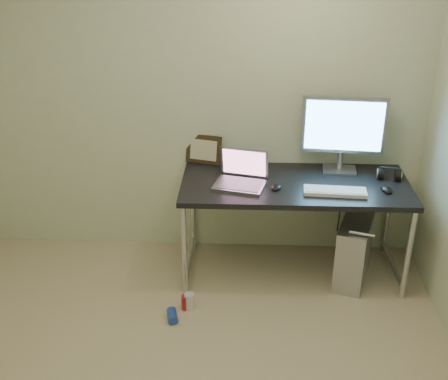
# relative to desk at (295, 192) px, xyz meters

# --- Properties ---
(wall_back) EXTENTS (3.50, 0.02, 2.50)m
(wall_back) POSITION_rel_desk_xyz_m (-0.76, 0.36, 0.58)
(wall_back) COLOR beige
(wall_back) RESTS_ON ground
(desk) EXTENTS (1.64, 0.72, 0.75)m
(desk) POSITION_rel_desk_xyz_m (0.00, 0.00, 0.00)
(desk) COLOR black
(desk) RESTS_ON ground
(tower_computer) EXTENTS (0.34, 0.51, 0.52)m
(tower_computer) POSITION_rel_desk_xyz_m (0.45, -0.10, -0.43)
(tower_computer) COLOR #B6B7BB
(tower_computer) RESTS_ON ground
(cable_a) EXTENTS (0.01, 0.16, 0.69)m
(cable_a) POSITION_rel_desk_xyz_m (0.40, 0.31, -0.27)
(cable_a) COLOR black
(cable_a) RESTS_ON ground
(cable_b) EXTENTS (0.02, 0.11, 0.71)m
(cable_b) POSITION_rel_desk_xyz_m (0.49, 0.29, -0.29)
(cable_b) COLOR black
(cable_b) RESTS_ON ground
(can_red) EXTENTS (0.07, 0.07, 0.11)m
(can_red) POSITION_rel_desk_xyz_m (-0.76, -0.52, -0.62)
(can_red) COLOR #B01F26
(can_red) RESTS_ON ground
(can_white) EXTENTS (0.07, 0.07, 0.13)m
(can_white) POSITION_rel_desk_xyz_m (-0.73, -0.52, -0.61)
(can_white) COLOR silver
(can_white) RESTS_ON ground
(can_blue) EXTENTS (0.09, 0.13, 0.07)m
(can_blue) POSITION_rel_desk_xyz_m (-0.84, -0.64, -0.64)
(can_blue) COLOR #2341A6
(can_blue) RESTS_ON ground
(laptop) EXTENTS (0.41, 0.36, 0.24)m
(laptop) POSITION_rel_desk_xyz_m (-0.39, -0.03, 0.13)
(laptop) COLOR #A0A1A7
(laptop) RESTS_ON desk
(monitor) EXTENTS (0.61, 0.20, 0.57)m
(monitor) POSITION_rel_desk_xyz_m (0.35, 0.23, 0.41)
(monitor) COLOR #A0A1A7
(monitor) RESTS_ON desk
(keyboard) EXTENTS (0.44, 0.17, 0.03)m
(keyboard) POSITION_rel_desk_xyz_m (0.26, -0.16, 0.09)
(keyboard) COLOR silver
(keyboard) RESTS_ON desk
(mouse_right) EXTENTS (0.08, 0.12, 0.04)m
(mouse_right) POSITION_rel_desk_xyz_m (0.63, -0.11, 0.10)
(mouse_right) COLOR black
(mouse_right) RESTS_ON desk
(mouse_left) EXTENTS (0.10, 0.13, 0.04)m
(mouse_left) POSITION_rel_desk_xyz_m (-0.14, -0.10, 0.10)
(mouse_left) COLOR black
(mouse_left) RESTS_ON desk
(headphones) EXTENTS (0.18, 0.11, 0.11)m
(headphones) POSITION_rel_desk_xyz_m (0.69, 0.10, 0.11)
(headphones) COLOR black
(headphones) RESTS_ON desk
(picture_frame) EXTENTS (0.29, 0.15, 0.23)m
(picture_frame) POSITION_rel_desk_xyz_m (-0.69, 0.33, 0.19)
(picture_frame) COLOR black
(picture_frame) RESTS_ON desk
(webcam) EXTENTS (0.04, 0.03, 0.11)m
(webcam) POSITION_rel_desk_xyz_m (-0.45, 0.27, 0.15)
(webcam) COLOR silver
(webcam) RESTS_ON desk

